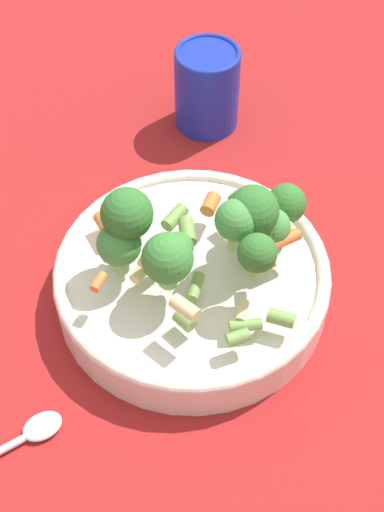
% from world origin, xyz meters
% --- Properties ---
extents(ground_plane, '(3.00, 3.00, 0.00)m').
position_xyz_m(ground_plane, '(0.00, 0.00, 0.00)').
color(ground_plane, maroon).
extents(bowl, '(0.27, 0.27, 0.05)m').
position_xyz_m(bowl, '(0.00, 0.00, 0.03)').
color(bowl, silver).
rests_on(bowl, ground_plane).
extents(pasta_salad, '(0.21, 0.22, 0.09)m').
position_xyz_m(pasta_salad, '(-0.01, 0.01, 0.10)').
color(pasta_salad, '#8CB766').
rests_on(pasta_salad, bowl).
extents(cup, '(0.08, 0.08, 0.10)m').
position_xyz_m(cup, '(-0.21, -0.16, 0.05)').
color(cup, '#192DAD').
rests_on(cup, ground_plane).
extents(spoon, '(0.17, 0.06, 0.01)m').
position_xyz_m(spoon, '(0.23, -0.01, 0.01)').
color(spoon, silver).
rests_on(spoon, ground_plane).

